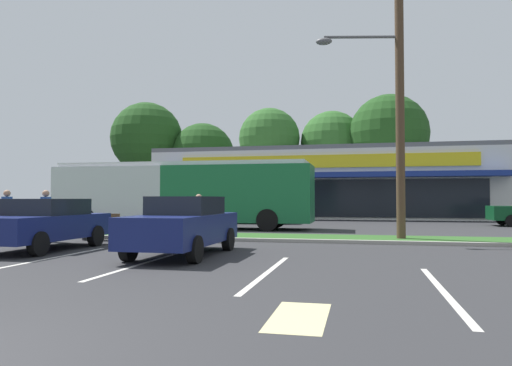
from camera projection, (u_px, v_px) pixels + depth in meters
grass_median at (250, 237)px, 17.50m from camera, size 56.00×2.20×0.12m
curb_lip at (242, 240)px, 16.31m from camera, size 56.00×0.24×0.12m
parking_stripe_0 at (51, 258)px, 11.73m from camera, size 0.12×4.80×0.01m
parking_stripe_1 at (142, 264)px, 10.71m from camera, size 0.12×4.80×0.01m
parking_stripe_2 at (268, 272)px, 9.49m from camera, size 0.12×4.80×0.01m
parking_stripe_3 at (443, 291)px, 7.60m from camera, size 0.12×4.80×0.01m
lot_arrow at (299, 317)px, 5.93m from camera, size 0.70×1.60×0.01m
storefront_building at (329, 185)px, 39.62m from camera, size 25.62×15.14×5.25m
tree_far_left at (147, 138)px, 52.83m from camera, size 7.88×7.88×12.15m
tree_left at (203, 155)px, 52.39m from camera, size 6.97×6.97×9.78m
tree_mid_left at (269, 139)px, 46.94m from camera, size 6.03×6.03×10.41m
tree_mid at (332, 143)px, 46.81m from camera, size 6.19×6.19×10.10m
tree_mid_right at (389, 134)px, 44.28m from camera, size 7.37×7.37×11.18m
utility_pole at (396, 89)px, 16.33m from camera, size 3.14×2.38×9.82m
city_bus at (182, 193)px, 23.55m from camera, size 12.98×2.80×3.25m
bus_stop_bench at (101, 226)px, 16.71m from camera, size 1.60×0.45×0.95m
car_1 at (258, 211)px, 27.94m from camera, size 4.16×1.97×1.38m
car_2 at (43, 223)px, 13.65m from camera, size 2.01×4.32×1.47m
car_4 at (184, 225)px, 12.38m from camera, size 1.86×4.47×1.53m
pedestrian_near_bench at (199, 218)px, 16.23m from camera, size 0.33×0.33×1.63m
pedestrian_by_pole at (46, 216)px, 16.25m from camera, size 0.36×0.36×1.77m
pedestrian_far at (7, 215)px, 16.64m from camera, size 0.36×0.36×1.78m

